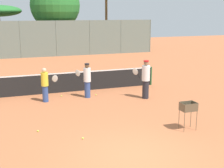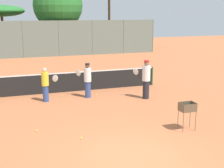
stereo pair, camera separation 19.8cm
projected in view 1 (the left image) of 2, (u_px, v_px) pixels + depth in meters
ground_plane at (134, 156)px, 9.32m from camera, size 80.00×80.00×0.00m
tennis_net at (72, 81)px, 16.72m from camera, size 9.53×0.10×1.07m
back_fence at (39, 39)px, 29.27m from camera, size 23.41×0.08×3.41m
tree_2 at (55, 5)px, 31.60m from camera, size 5.03×5.03×7.38m
player_white_outfit at (146, 79)px, 15.31m from camera, size 0.73×0.77×1.91m
player_red_cap at (87, 80)px, 15.49m from camera, size 0.72×0.71×1.73m
player_yellow_shirt at (45, 85)px, 14.75m from camera, size 0.78×0.59×1.64m
ball_cart at (188, 109)px, 11.23m from camera, size 0.56×0.41×1.03m
tennis_ball_0 at (96, 95)px, 16.06m from camera, size 0.07×0.07×0.07m
tennis_ball_1 at (61, 96)px, 15.81m from camera, size 0.07×0.07×0.07m
tennis_ball_2 at (83, 138)px, 10.53m from camera, size 0.07×0.07×0.07m
tennis_ball_3 at (38, 131)px, 11.18m from camera, size 0.07×0.07×0.07m
parked_car at (13, 49)px, 30.58m from camera, size 4.20×1.70×1.60m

